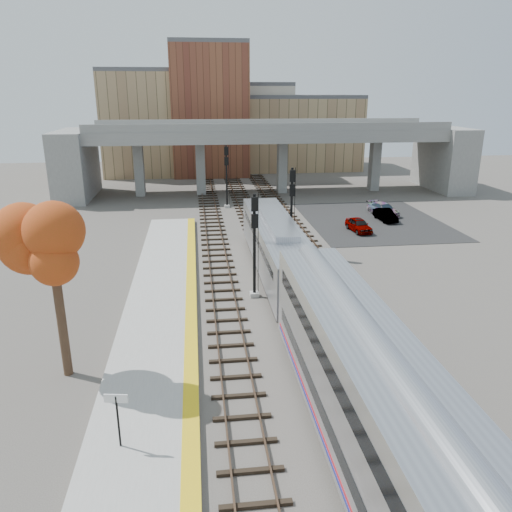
{
  "coord_description": "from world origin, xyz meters",
  "views": [
    {
      "loc": [
        -4.8,
        -21.96,
        13.23
      ],
      "look_at": [
        -0.85,
        10.15,
        2.5
      ],
      "focal_mm": 35.0,
      "sensor_mm": 36.0,
      "label": 1
    }
  ],
  "objects_px": {
    "coach": "(393,444)",
    "signal_mast_far": "(227,177)",
    "locomotive": "(276,246)",
    "tree": "(51,244)",
    "car_a": "(359,225)",
    "car_b": "(385,215)",
    "signal_mast_near": "(254,248)",
    "signal_mast_mid": "(291,212)",
    "car_c": "(384,209)"
  },
  "relations": [
    {
      "from": "signal_mast_near",
      "to": "car_b",
      "type": "distance_m",
      "value": 25.07
    },
    {
      "from": "signal_mast_near",
      "to": "signal_mast_far",
      "type": "bearing_deg",
      "value": 90.0
    },
    {
      "from": "tree",
      "to": "car_c",
      "type": "distance_m",
      "value": 40.95
    },
    {
      "from": "signal_mast_mid",
      "to": "car_c",
      "type": "distance_m",
      "value": 18.53
    },
    {
      "from": "coach",
      "to": "car_c",
      "type": "distance_m",
      "value": 42.84
    },
    {
      "from": "signal_mast_mid",
      "to": "signal_mast_far",
      "type": "relative_size",
      "value": 1.01
    },
    {
      "from": "signal_mast_mid",
      "to": "tree",
      "type": "height_order",
      "value": "tree"
    },
    {
      "from": "signal_mast_mid",
      "to": "car_b",
      "type": "height_order",
      "value": "signal_mast_mid"
    },
    {
      "from": "coach",
      "to": "signal_mast_far",
      "type": "xyz_separation_m",
      "value": [
        -2.1,
        46.0,
        0.87
      ]
    },
    {
      "from": "car_a",
      "to": "signal_mast_mid",
      "type": "bearing_deg",
      "value": -147.75
    },
    {
      "from": "locomotive",
      "to": "coach",
      "type": "bearing_deg",
      "value": -90.0
    },
    {
      "from": "tree",
      "to": "car_c",
      "type": "relative_size",
      "value": 1.99
    },
    {
      "from": "signal_mast_mid",
      "to": "signal_mast_far",
      "type": "xyz_separation_m",
      "value": [
        -4.1,
        18.78,
        -0.06
      ]
    },
    {
      "from": "locomotive",
      "to": "car_b",
      "type": "bearing_deg",
      "value": 46.26
    },
    {
      "from": "car_b",
      "to": "car_a",
      "type": "bearing_deg",
      "value": -141.17
    },
    {
      "from": "car_c",
      "to": "locomotive",
      "type": "bearing_deg",
      "value": -146.89
    },
    {
      "from": "car_a",
      "to": "tree",
      "type": "bearing_deg",
      "value": -140.13
    },
    {
      "from": "signal_mast_near",
      "to": "signal_mast_mid",
      "type": "distance_m",
      "value": 9.5
    },
    {
      "from": "coach",
      "to": "car_c",
      "type": "xyz_separation_m",
      "value": [
        15.0,
        40.07,
        -2.1
      ]
    },
    {
      "from": "locomotive",
      "to": "tree",
      "type": "height_order",
      "value": "tree"
    },
    {
      "from": "signal_mast_far",
      "to": "car_c",
      "type": "bearing_deg",
      "value": -19.11
    },
    {
      "from": "tree",
      "to": "car_a",
      "type": "xyz_separation_m",
      "value": [
        22.39,
        23.51,
        -5.98
      ]
    },
    {
      "from": "car_a",
      "to": "car_c",
      "type": "distance_m",
      "value": 8.08
    },
    {
      "from": "car_a",
      "to": "car_b",
      "type": "bearing_deg",
      "value": 35.63
    },
    {
      "from": "car_b",
      "to": "signal_mast_far",
      "type": "bearing_deg",
      "value": 149.11
    },
    {
      "from": "car_a",
      "to": "car_b",
      "type": "xyz_separation_m",
      "value": [
        4.18,
        3.79,
        -0.03
      ]
    },
    {
      "from": "signal_mast_mid",
      "to": "tree",
      "type": "distance_m",
      "value": 22.47
    },
    {
      "from": "locomotive",
      "to": "car_c",
      "type": "distance_m",
      "value": 23.08
    },
    {
      "from": "coach",
      "to": "signal_mast_near",
      "type": "height_order",
      "value": "signal_mast_near"
    },
    {
      "from": "locomotive",
      "to": "signal_mast_far",
      "type": "bearing_deg",
      "value": 95.13
    },
    {
      "from": "coach",
      "to": "tree",
      "type": "distance_m",
      "value": 16.46
    },
    {
      "from": "signal_mast_near",
      "to": "signal_mast_far",
      "type": "height_order",
      "value": "signal_mast_far"
    },
    {
      "from": "coach",
      "to": "car_a",
      "type": "distance_m",
      "value": 35.22
    },
    {
      "from": "tree",
      "to": "car_c",
      "type": "height_order",
      "value": "tree"
    },
    {
      "from": "signal_mast_mid",
      "to": "signal_mast_near",
      "type": "bearing_deg",
      "value": -115.59
    },
    {
      "from": "locomotive",
      "to": "tree",
      "type": "distance_m",
      "value": 18.06
    },
    {
      "from": "signal_mast_mid",
      "to": "signal_mast_far",
      "type": "bearing_deg",
      "value": 102.32
    },
    {
      "from": "signal_mast_far",
      "to": "tree",
      "type": "relative_size",
      "value": 0.81
    },
    {
      "from": "locomotive",
      "to": "tree",
      "type": "bearing_deg",
      "value": -134.79
    },
    {
      "from": "locomotive",
      "to": "signal_mast_mid",
      "type": "bearing_deg",
      "value": 66.57
    },
    {
      "from": "car_c",
      "to": "signal_mast_near",
      "type": "bearing_deg",
      "value": -144.84
    },
    {
      "from": "signal_mast_far",
      "to": "car_b",
      "type": "bearing_deg",
      "value": -27.56
    },
    {
      "from": "locomotive",
      "to": "car_c",
      "type": "relative_size",
      "value": 4.21
    },
    {
      "from": "signal_mast_near",
      "to": "tree",
      "type": "bearing_deg",
      "value": -140.36
    },
    {
      "from": "signal_mast_far",
      "to": "car_a",
      "type": "xyz_separation_m",
      "value": [
        12.15,
        -12.31,
        -2.96
      ]
    },
    {
      "from": "locomotive",
      "to": "signal_mast_mid",
      "type": "relative_size",
      "value": 2.58
    },
    {
      "from": "car_a",
      "to": "locomotive",
      "type": "bearing_deg",
      "value": -138.73
    },
    {
      "from": "coach",
      "to": "car_b",
      "type": "bearing_deg",
      "value": 69.21
    },
    {
      "from": "signal_mast_far",
      "to": "car_b",
      "type": "height_order",
      "value": "signal_mast_far"
    },
    {
      "from": "coach",
      "to": "car_c",
      "type": "bearing_deg",
      "value": 69.48
    }
  ]
}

